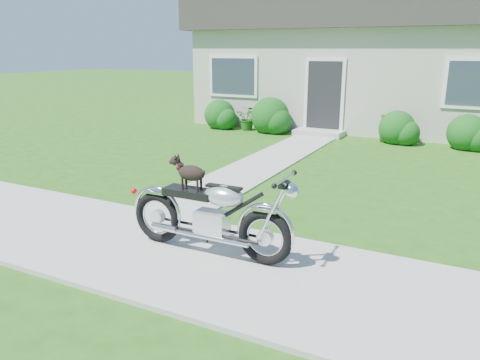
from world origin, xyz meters
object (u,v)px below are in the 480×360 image
object	(u,v)px
house	(398,58)
potted_plant_right	(387,128)
motorcycle_with_dog	(211,213)
potted_plant_left	(248,118)

from	to	relation	value
house	potted_plant_right	size ratio (longest dim) A/B	16.60
house	potted_plant_right	distance (m)	3.90
house	motorcycle_with_dog	size ratio (longest dim) A/B	5.67
house	potted_plant_left	size ratio (longest dim) A/B	16.82
house	potted_plant_left	distance (m)	5.40
house	motorcycle_with_dog	distance (m)	11.95
potted_plant_right	potted_plant_left	bearing A→B (deg)	180.00
motorcycle_with_dog	potted_plant_left	bearing A→B (deg)	112.64
potted_plant_right	motorcycle_with_dog	size ratio (longest dim) A/B	0.34
motorcycle_with_dog	potted_plant_right	bearing A→B (deg)	85.54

